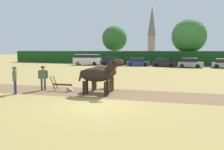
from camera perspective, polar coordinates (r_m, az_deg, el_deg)
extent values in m
plane|color=#998447|center=(11.10, -3.40, -8.01)|extent=(240.00, 240.00, 0.00)
cube|color=brown|center=(16.57, -20.09, -3.57)|extent=(33.68, 6.54, 0.01)
cube|color=#194719|center=(42.82, 14.60, 4.29)|extent=(71.15, 1.99, 2.68)
cylinder|color=#423323|center=(49.24, 0.64, 5.47)|extent=(0.44, 0.44, 3.93)
sphere|color=#2D6628|center=(49.31, 0.64, 9.54)|extent=(5.57, 5.57, 5.57)
cylinder|color=brown|center=(44.82, 19.27, 4.89)|extent=(0.44, 0.44, 3.73)
sphere|color=#387533|center=(44.89, 19.44, 9.56)|extent=(6.51, 6.51, 6.51)
cylinder|color=gray|center=(68.79, 10.24, 7.04)|extent=(2.27, 2.27, 7.31)
cone|color=slate|center=(69.37, 10.38, 13.76)|extent=(2.50, 2.50, 8.93)
ellipsoid|color=black|center=(13.46, -4.27, 0.08)|extent=(2.20, 1.11, 0.86)
cylinder|color=black|center=(13.61, -1.16, -3.38)|extent=(0.18, 0.18, 0.90)
cylinder|color=black|center=(13.14, -1.75, -3.74)|extent=(0.18, 0.18, 0.90)
cylinder|color=black|center=(14.04, -6.58, -3.12)|extent=(0.18, 0.18, 0.90)
cylinder|color=black|center=(13.59, -7.34, -3.45)|extent=(0.18, 0.18, 0.90)
cylinder|color=black|center=(13.15, -0.58, 1.93)|extent=(0.78, 0.48, 0.82)
ellipsoid|color=black|center=(13.04, 1.01, 3.07)|extent=(0.70, 0.33, 0.54)
cube|color=black|center=(13.10, 0.12, 2.72)|extent=(0.39, 0.12, 0.51)
cylinder|color=black|center=(13.83, -8.22, -0.18)|extent=(0.31, 0.15, 0.71)
torus|color=black|center=(13.23, -1.24, 0.28)|extent=(0.20, 0.88, 0.88)
ellipsoid|color=#513319|center=(14.84, -2.44, 0.83)|extent=(2.01, 1.10, 0.86)
cylinder|color=#513319|center=(15.02, 0.14, -2.38)|extent=(0.18, 0.18, 0.94)
cylinder|color=#513319|center=(14.54, -0.35, -2.67)|extent=(0.18, 0.18, 0.94)
cylinder|color=#513319|center=(15.38, -4.38, -2.19)|extent=(0.18, 0.18, 0.94)
cylinder|color=#513319|center=(14.91, -5.01, -2.47)|extent=(0.18, 0.18, 0.94)
cylinder|color=#513319|center=(14.59, 0.63, 2.53)|extent=(0.79, 0.48, 0.83)
ellipsoid|color=#513319|center=(14.49, 2.06, 3.56)|extent=(0.70, 0.33, 0.54)
cube|color=black|center=(14.54, 1.26, 3.25)|extent=(0.39, 0.12, 0.51)
cylinder|color=black|center=(15.15, -5.75, 0.57)|extent=(0.31, 0.15, 0.71)
torus|color=black|center=(14.65, 0.08, 1.04)|extent=(0.20, 0.89, 0.88)
cube|color=#4C331E|center=(15.29, -12.83, -2.46)|extent=(1.41, 0.24, 0.12)
cube|color=#939399|center=(15.09, -10.90, -3.87)|extent=(0.50, 0.25, 0.39)
cylinder|color=#4C331E|center=(15.74, -14.54, -1.88)|extent=(0.40, 0.10, 0.96)
cylinder|color=#4C331E|center=(15.40, -15.27, -2.09)|extent=(0.40, 0.10, 0.96)
cylinder|color=#4C4C4C|center=(16.02, -17.11, -2.31)|extent=(0.14, 0.14, 0.83)
cylinder|color=#4C4C4C|center=(16.03, -17.88, -2.34)|extent=(0.14, 0.14, 0.83)
cube|color=#4C6B4C|center=(15.94, -17.58, 0.19)|extent=(0.51, 0.45, 0.59)
sphere|color=tan|center=(15.90, -17.63, 1.66)|extent=(0.22, 0.22, 0.22)
cylinder|color=#4C6B4C|center=(15.94, -16.55, 0.14)|extent=(0.09, 0.09, 0.55)
cylinder|color=#4C6B4C|center=(15.95, -18.60, 0.07)|extent=(0.09, 0.09, 0.55)
cylinder|color=#42382D|center=(15.90, -17.64, 1.90)|extent=(0.43, 0.43, 0.02)
cylinder|color=#42382D|center=(15.89, -17.64, 2.08)|extent=(0.21, 0.21, 0.10)
cylinder|color=#28334C|center=(16.90, 0.08, -1.57)|extent=(0.14, 0.14, 0.84)
cylinder|color=#28334C|center=(16.68, 0.05, -1.67)|extent=(0.14, 0.14, 0.84)
cube|color=#3D5184|center=(16.70, 0.06, 0.82)|extent=(0.34, 0.53, 0.59)
sphere|color=tan|center=(16.67, 0.06, 2.24)|extent=(0.23, 0.23, 0.23)
cylinder|color=#3D5184|center=(16.99, 0.11, 0.84)|extent=(0.09, 0.09, 0.56)
cylinder|color=#3D5184|center=(16.42, 0.02, 0.64)|extent=(0.09, 0.09, 0.56)
cylinder|color=#665B4C|center=(16.66, 0.06, 2.48)|extent=(0.43, 0.43, 0.02)
cylinder|color=#665B4C|center=(16.66, 0.06, 2.65)|extent=(0.22, 0.22, 0.10)
cylinder|color=#28334C|center=(15.30, -23.89, -2.93)|extent=(0.14, 0.14, 0.86)
cylinder|color=#28334C|center=(15.08, -24.00, -3.06)|extent=(0.14, 0.14, 0.86)
cube|color=#4C6B4C|center=(15.10, -24.07, -0.25)|extent=(0.46, 0.52, 0.61)
sphere|color=tan|center=(15.06, -24.14, 1.35)|extent=(0.23, 0.23, 0.23)
cylinder|color=#4C6B4C|center=(15.39, -23.93, -0.21)|extent=(0.09, 0.09, 0.57)
cylinder|color=#4C6B4C|center=(14.81, -24.21, -0.46)|extent=(0.09, 0.09, 0.57)
cylinder|color=#665B4C|center=(15.05, -24.15, 1.62)|extent=(0.44, 0.44, 0.02)
cylinder|color=#665B4C|center=(15.05, -24.16, 1.81)|extent=(0.22, 0.22, 0.10)
cube|color=silver|center=(42.17, -6.49, 3.69)|extent=(5.42, 2.87, 1.22)
cube|color=black|center=(42.14, -6.50, 4.90)|extent=(4.78, 2.56, 0.56)
cube|color=silver|center=(42.14, -6.51, 5.32)|extent=(4.78, 2.56, 0.06)
cylinder|color=black|center=(42.61, -4.11, 3.12)|extent=(0.70, 0.35, 0.67)
cylinder|color=black|center=(41.01, -4.62, 2.99)|extent=(0.70, 0.35, 0.67)
cylinder|color=black|center=(43.43, -8.24, 3.13)|extent=(0.70, 0.35, 0.67)
cylinder|color=black|center=(41.86, -8.89, 3.00)|extent=(0.70, 0.35, 0.67)
cube|color=black|center=(40.44, 0.25, 3.25)|extent=(4.59, 2.22, 0.74)
cube|color=black|center=(40.50, -0.03, 4.22)|extent=(2.81, 1.86, 0.62)
cube|color=black|center=(40.49, -0.03, 4.70)|extent=(2.81, 1.86, 0.06)
cylinder|color=black|center=(40.57, 2.48, 2.94)|extent=(0.66, 0.29, 0.64)
cylinder|color=black|center=(39.16, 1.56, 2.82)|extent=(0.66, 0.29, 0.64)
cylinder|color=black|center=(41.76, -0.97, 3.04)|extent=(0.66, 0.29, 0.64)
cylinder|color=black|center=(40.39, -1.98, 2.93)|extent=(0.66, 0.29, 0.64)
cube|color=navy|center=(39.56, 6.82, 3.09)|extent=(4.40, 2.55, 0.66)
cube|color=black|center=(39.53, 6.53, 3.97)|extent=(2.75, 2.04, 0.54)
cube|color=navy|center=(39.52, 6.53, 4.40)|extent=(2.75, 2.04, 0.06)
cylinder|color=black|center=(40.31, 8.67, 2.86)|extent=(0.68, 0.35, 0.65)
cylinder|color=black|center=(38.79, 8.67, 2.72)|extent=(0.68, 0.35, 0.65)
cylinder|color=black|center=(40.39, 5.03, 2.91)|extent=(0.68, 0.35, 0.65)
cylinder|color=black|center=(38.87, 4.89, 2.78)|extent=(0.68, 0.35, 0.65)
cube|color=black|center=(38.94, 13.58, 2.91)|extent=(4.06, 1.99, 0.68)
cube|color=black|center=(38.94, 13.31, 3.82)|extent=(2.46, 1.74, 0.56)
cube|color=black|center=(38.93, 13.32, 4.28)|extent=(2.46, 1.74, 0.06)
cylinder|color=black|center=(39.56, 15.53, 2.62)|extent=(0.65, 0.25, 0.64)
cylinder|color=black|center=(37.98, 15.21, 2.49)|extent=(0.65, 0.25, 0.64)
cylinder|color=black|center=(39.95, 12.01, 2.75)|extent=(0.65, 0.25, 0.64)
cylinder|color=black|center=(38.38, 11.55, 2.62)|extent=(0.65, 0.25, 0.64)
cube|color=#9E9EA8|center=(37.82, 19.86, 2.66)|extent=(4.02, 2.17, 0.73)
cube|color=black|center=(37.81, 19.61, 3.69)|extent=(2.47, 1.83, 0.61)
cube|color=#9E9EA8|center=(37.80, 19.63, 4.20)|extent=(2.47, 1.83, 0.06)
cylinder|color=black|center=(38.47, 21.76, 2.32)|extent=(0.68, 0.29, 0.66)
cylinder|color=black|center=(36.94, 21.54, 2.17)|extent=(0.68, 0.29, 0.66)
cylinder|color=black|center=(38.75, 18.24, 2.48)|extent=(0.68, 0.29, 0.66)
cylinder|color=black|center=(37.24, 17.88, 2.34)|extent=(0.68, 0.29, 0.66)
cube|color=black|center=(38.80, 27.17, 3.32)|extent=(2.42, 1.83, 0.57)
cube|color=#9E9EA8|center=(38.79, 27.19, 3.79)|extent=(2.42, 1.83, 0.06)
cylinder|color=black|center=(39.63, 25.62, 2.24)|extent=(0.66, 0.27, 0.64)
cylinder|color=black|center=(38.00, 25.66, 2.08)|extent=(0.66, 0.27, 0.64)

